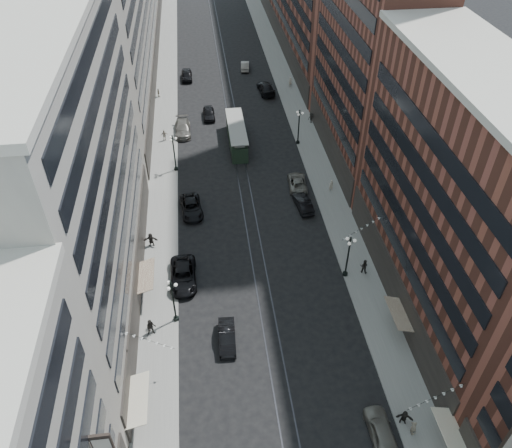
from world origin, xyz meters
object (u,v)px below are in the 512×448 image
car_11 (297,182)px  pedestrian_extra_0 (404,417)px  car_5 (227,337)px  pedestrian_extra_2 (290,82)px  pedestrian_9 (311,118)px  pedestrian_extra_1 (158,93)px  car_12 (266,88)px  lamppost_sw_mid (174,152)px  pedestrian_5 (151,240)px  car_2 (183,275)px  lamppost_se_mid (299,126)px  car_4 (381,431)px  car_9 (187,75)px  pedestrian_7 (364,266)px  lamppost_se_far (348,255)px  pedestrian_4 (413,428)px  car_13 (209,113)px  pedestrian_6 (164,135)px  car_10 (303,203)px  pedestrian_8 (331,185)px  pedestrian_2 (151,327)px  car_7 (191,207)px  lamppost_sw_far (173,300)px  car_8 (183,128)px  car_14 (245,66)px

car_11 → pedestrian_extra_0: bearing=99.1°
car_5 → pedestrian_extra_2: pedestrian_extra_2 is taller
pedestrian_9 → pedestrian_extra_1: bearing=148.5°
car_12 → pedestrian_extra_2: (4.68, 1.53, 0.17)m
lamppost_sw_mid → pedestrian_5: (-2.84, -15.58, -2.07)m
car_5 → pedestrian_5: (-7.71, 14.65, 0.29)m
car_2 → car_11: bearing=45.4°
lamppost_se_mid → car_4: bearing=-92.3°
car_9 → pedestrian_7: 56.41m
lamppost_se_far → pedestrian_4: 18.40m
pedestrian_4 → car_13: size_ratio=0.36×
pedestrian_6 → lamppost_se_mid: bearing=161.9°
car_10 → pedestrian_extra_0: 29.70m
car_5 → car_10: 22.58m
car_9 → pedestrian_8: (18.48, -38.00, 0.14)m
pedestrian_9 → car_5: bearing=-117.0°
pedestrian_extra_2 → pedestrian_4: bearing=-74.3°
car_10 → car_12: car_12 is taller
car_10 → car_13: (-10.70, 25.59, 0.02)m
car_2 → car_9: (1.23, 52.10, -0.01)m
lamppost_sw_mid → car_2: bearing=-87.9°
car_4 → car_11: size_ratio=0.93×
pedestrian_2 → car_7: 19.24m
lamppost_se_far → pedestrian_6: bearing=122.7°
lamppost_se_far → pedestrian_2: bearing=-165.2°
car_9 → pedestrian_9: 27.69m
lamppost_se_mid → car_5: 37.82m
lamppost_se_far → pedestrian_extra_0: lamppost_se_far is taller
lamppost_sw_far → pedestrian_7: (20.47, 4.16, -2.05)m
car_8 → pedestrian_extra_0: car_8 is taller
car_10 → pedestrian_extra_1: size_ratio=2.97×
car_14 → pedestrian_6: (-15.06, -25.41, 0.30)m
car_10 → pedestrian_7: pedestrian_7 is taller
pedestrian_6 → pedestrian_extra_1: pedestrian_6 is taller
car_2 → car_14: (12.56, 55.33, -0.10)m
pedestrian_4 → car_5: bearing=57.2°
car_2 → pedestrian_7: 19.71m
pedestrian_7 → pedestrian_8: 15.32m
car_11 → car_13: 23.48m
lamppost_sw_mid → pedestrian_extra_0: 44.46m
car_5 → pedestrian_extra_0: size_ratio=2.96×
car_7 → pedestrian_extra_0: size_ratio=3.64×
car_7 → car_10: size_ratio=1.20×
pedestrian_extra_0 → pedestrian_8: bearing=106.0°
car_10 → car_11: car_10 is taller
car_12 → car_5: bearing=73.6°
pedestrian_9 → lamppost_se_mid: bearing=-123.7°
car_10 → pedestrian_8: bearing=-151.6°
pedestrian_extra_2 → car_7: bearing=-101.6°
lamppost_se_mid → car_12: 18.34m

